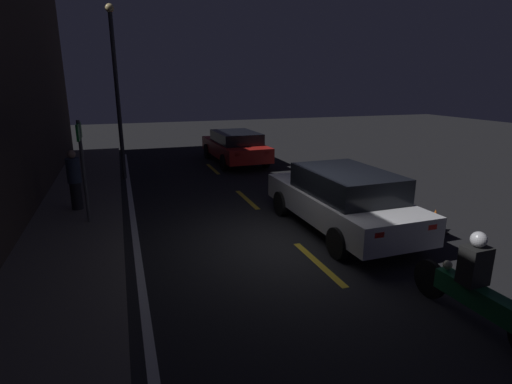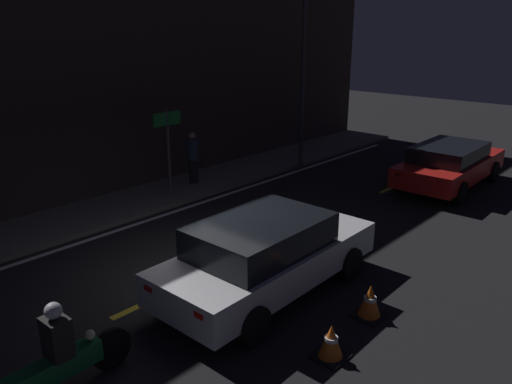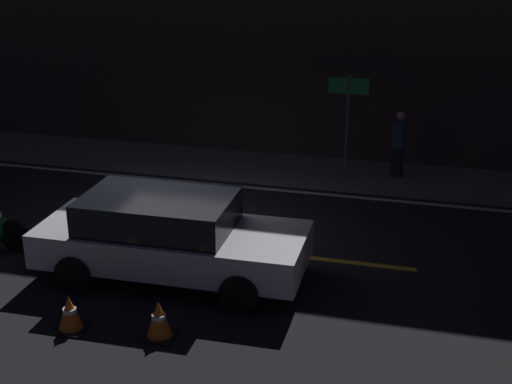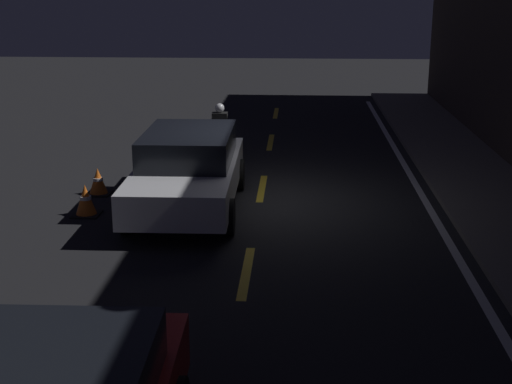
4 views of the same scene
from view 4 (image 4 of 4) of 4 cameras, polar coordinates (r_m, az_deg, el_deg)
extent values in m
plane|color=black|center=(13.84, 0.27, -0.84)|extent=(56.00, 56.00, 0.00)
cube|color=#605B56|center=(14.32, 18.73, -0.91)|extent=(28.00, 2.11, 0.11)
cube|color=gold|center=(23.57, 1.61, 6.34)|extent=(2.00, 0.14, 0.01)
cube|color=gold|center=(19.15, 1.17, 4.01)|extent=(2.00, 0.14, 0.01)
cube|color=gold|center=(14.79, 0.48, 0.31)|extent=(2.00, 0.14, 0.01)
cube|color=gold|center=(10.55, -0.78, -6.42)|extent=(2.00, 0.14, 0.01)
cube|color=silver|center=(14.04, 13.58, -1.03)|extent=(25.20, 0.14, 0.01)
cube|color=silver|center=(13.32, -5.47, 1.13)|extent=(4.52, 1.86, 0.59)
cube|color=black|center=(13.40, -5.41, 3.73)|extent=(2.50, 1.65, 0.55)
cube|color=red|center=(15.36, -2.23, 3.80)|extent=(0.06, 0.20, 0.10)
cube|color=red|center=(15.50, -6.52, 3.82)|extent=(0.06, 0.20, 0.10)
cylinder|color=black|center=(11.99, -2.18, -2.01)|extent=(0.63, 0.19, 0.63)
cylinder|color=black|center=(12.25, -10.35, -1.87)|extent=(0.63, 0.19, 0.63)
cylinder|color=black|center=(14.65, -1.33, 1.41)|extent=(0.63, 0.19, 0.63)
cylinder|color=black|center=(14.86, -8.06, 1.47)|extent=(0.63, 0.19, 0.63)
cube|color=red|center=(7.39, -7.85, -10.64)|extent=(0.06, 0.20, 0.10)
cube|color=red|center=(7.67, -16.53, -10.15)|extent=(0.06, 0.20, 0.10)
cylinder|color=black|center=(16.40, -3.08, 2.99)|extent=(0.62, 0.10, 0.62)
cylinder|color=black|center=(18.04, -2.65, 4.22)|extent=(0.62, 0.12, 0.62)
cube|color=#14592D|center=(17.19, -2.86, 4.12)|extent=(1.30, 0.28, 0.30)
sphere|color=#F2EABF|center=(16.61, -3.02, 4.50)|extent=(0.14, 0.14, 0.14)
cube|color=black|center=(17.01, -2.91, 5.45)|extent=(0.29, 0.37, 0.55)
sphere|color=silver|center=(16.94, -2.93, 6.73)|extent=(0.22, 0.22, 0.22)
cube|color=black|center=(14.72, -12.46, -0.11)|extent=(0.47, 0.47, 0.03)
cone|color=orange|center=(14.65, -12.53, 0.91)|extent=(0.36, 0.36, 0.51)
cylinder|color=white|center=(14.64, -12.53, 1.01)|extent=(0.20, 0.20, 0.06)
cube|color=black|center=(13.44, -13.40, -1.75)|extent=(0.49, 0.49, 0.03)
cone|color=orange|center=(13.36, -13.48, -0.56)|extent=(0.38, 0.38, 0.55)
cylinder|color=white|center=(13.35, -13.49, -0.45)|extent=(0.21, 0.21, 0.07)
camera|label=1|loc=(20.59, 11.10, 13.92)|focal=28.00mm
camera|label=2|loc=(20.30, -18.73, 17.02)|focal=35.00mm
camera|label=3|loc=(14.96, -54.03, 15.98)|focal=50.00mm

